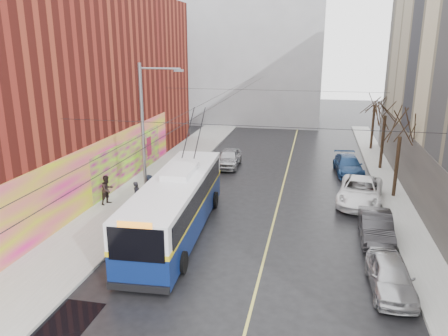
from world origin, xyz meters
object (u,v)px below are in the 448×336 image
object	(u,v)px
parked_car_d	(348,165)
pedestrian_c	(149,188)
tree_far	(375,97)
parked_car_b	(376,227)
tree_mid	(386,106)
trolleybus	(176,204)
following_car	(229,158)
pedestrian_a	(137,195)
pedestrian_b	(107,190)
streetlight_pole	(146,136)
parked_car_c	(360,191)
tree_near	(401,125)
parked_car_a	(391,276)

from	to	relation	value
parked_car_d	pedestrian_c	world-z (taller)	pedestrian_c
tree_far	parked_car_b	xyz separation A→B (m)	(-2.00, -21.13, -4.41)
tree_mid	trolleybus	world-z (taller)	tree_mid
following_car	pedestrian_a	world-z (taller)	pedestrian_a
parked_car_d	pedestrian_b	xyz separation A→B (m)	(-15.46, -10.59, 0.39)
tree_far	pedestrian_a	world-z (taller)	tree_far
following_car	pedestrian_c	bearing A→B (deg)	-109.58
parked_car_b	pedestrian_c	world-z (taller)	pedestrian_c
streetlight_pole	trolleybus	distance (m)	4.81
streetlight_pole	parked_car_d	distance (m)	17.22
parked_car_c	following_car	distance (m)	12.15
streetlight_pole	pedestrian_a	distance (m)	3.94
parked_car_c	pedestrian_b	bearing A→B (deg)	-157.55
tree_far	trolleybus	xyz separation A→B (m)	(-12.53, -22.52, -3.46)
trolleybus	following_car	bearing A→B (deg)	86.40
trolleybus	streetlight_pole	bearing A→B (deg)	132.89
parked_car_b	pedestrian_c	distance (m)	13.99
tree_mid	tree_near	bearing A→B (deg)	-90.00
parked_car_a	pedestrian_a	world-z (taller)	pedestrian_a
tree_far	pedestrian_c	distance (m)	24.55
pedestrian_a	streetlight_pole	bearing A→B (deg)	-95.67
tree_near	tree_mid	distance (m)	7.01
following_car	streetlight_pole	bearing A→B (deg)	-104.29
tree_near	pedestrian_a	xyz separation A→B (m)	(-16.00, -5.77, -3.97)
parked_car_a	parked_car_c	size ratio (longest dim) A/B	0.73
parked_car_c	tree_near	bearing A→B (deg)	41.56
tree_near	parked_car_b	world-z (taller)	tree_near
parked_car_b	parked_car_d	bearing A→B (deg)	93.99
parked_car_a	pedestrian_c	bearing A→B (deg)	148.15
tree_near	trolleybus	world-z (taller)	tree_near
parked_car_b	following_car	size ratio (longest dim) A/B	1.02
trolleybus	pedestrian_c	bearing A→B (deg)	124.64
streetlight_pole	tree_near	xyz separation A→B (m)	(15.14, 6.00, 0.13)
tree_far	pedestrian_a	xyz separation A→B (m)	(-16.00, -19.77, -4.13)
tree_near	pedestrian_c	xyz separation A→B (m)	(-15.72, -4.40, -3.94)
tree_far	trolleybus	size ratio (longest dim) A/B	0.51
parked_car_b	pedestrian_c	bearing A→B (deg)	169.56
parked_car_a	following_car	xyz separation A→B (m)	(-10.41, 17.50, 0.03)
pedestrian_a	parked_car_d	bearing A→B (deg)	-41.19
streetlight_pole	pedestrian_c	size ratio (longest dim) A/B	5.08
tree_mid	tree_far	bearing A→B (deg)	90.00
tree_mid	pedestrian_a	xyz separation A→B (m)	(-16.00, -12.77, -4.24)
pedestrian_c	parked_car_a	bearing A→B (deg)	-170.64
streetlight_pole	parked_car_d	world-z (taller)	streetlight_pole
parked_car_b	pedestrian_c	size ratio (longest dim) A/B	2.53
pedestrian_c	parked_car_c	bearing A→B (deg)	-128.77
tree_near	parked_car_b	xyz separation A→B (m)	(-2.00, -7.13, -4.24)
parked_car_b	following_car	world-z (taller)	following_car
tree_mid	following_car	xyz separation A→B (m)	(-12.41, -1.73, -4.51)
parked_car_a	parked_car_c	xyz separation A→B (m)	(-0.33, 10.72, 0.08)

